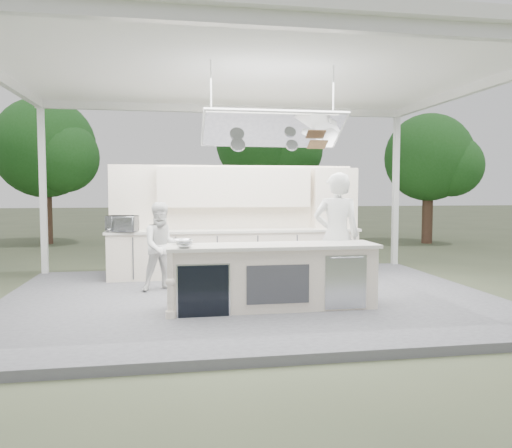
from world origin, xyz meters
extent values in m
plane|color=#4F563B|center=(0.00, 0.00, 0.00)|extent=(90.00, 90.00, 0.00)
cube|color=slate|center=(0.00, 0.00, 0.06)|extent=(8.00, 6.00, 0.12)
cube|color=white|center=(3.90, 2.90, 1.85)|extent=(0.12, 0.12, 3.70)
cube|color=white|center=(-3.90, 2.90, 1.85)|extent=(0.12, 0.12, 3.70)
cube|color=white|center=(0.00, 0.00, 3.78)|extent=(8.20, 6.20, 0.16)
cube|color=white|center=(0.00, -2.90, 3.62)|extent=(8.00, 0.12, 0.16)
cube|color=white|center=(0.00, 2.90, 3.62)|extent=(8.00, 0.12, 0.16)
cube|color=white|center=(3.90, 0.00, 3.62)|extent=(0.12, 6.00, 0.16)
cube|color=white|center=(0.20, -0.90, 2.75)|extent=(2.00, 0.71, 0.43)
cube|color=white|center=(0.20, -0.90, 2.75)|extent=(2.06, 0.76, 0.46)
cylinder|color=white|center=(-0.70, -0.90, 3.23)|extent=(0.02, 0.02, 0.95)
cylinder|color=white|center=(1.10, -0.90, 3.23)|extent=(0.02, 0.02, 0.95)
cylinder|color=silver|center=(-0.30, -0.75, 2.53)|extent=(0.22, 0.14, 0.21)
cylinder|color=silver|center=(0.50, -0.80, 2.53)|extent=(0.18, 0.12, 0.18)
cube|color=olive|center=(0.90, -0.78, 2.55)|extent=(0.28, 0.18, 0.12)
cube|color=white|center=(0.20, -0.90, 0.57)|extent=(3.00, 0.70, 0.90)
cube|color=white|center=(0.20, -0.90, 1.04)|extent=(3.10, 0.78, 0.05)
cylinder|color=white|center=(-1.30, -1.25, 0.58)|extent=(0.11, 0.11, 0.92)
cube|color=black|center=(-0.85, -1.25, 0.48)|extent=(0.70, 0.04, 0.72)
cube|color=silver|center=(-0.85, -1.26, 0.48)|extent=(0.74, 0.03, 0.72)
cube|color=#3A3B40|center=(0.20, -1.26, 0.54)|extent=(0.90, 0.02, 0.55)
cube|color=silver|center=(1.20, -1.26, 0.54)|extent=(0.62, 0.02, 0.78)
cube|color=white|center=(0.00, 1.90, 0.57)|extent=(5.00, 0.65, 0.90)
cube|color=white|center=(0.00, 1.90, 1.04)|extent=(5.08, 0.72, 0.05)
cube|color=white|center=(0.00, 2.20, 1.25)|extent=(5.00, 0.10, 2.25)
cube|color=white|center=(0.00, 2.07, 1.92)|extent=(3.10, 0.38, 0.80)
cube|color=white|center=(2.10, 2.02, 1.67)|extent=(0.90, 0.45, 1.30)
cube|color=olive|center=(2.10, 2.02, 1.67)|extent=(0.84, 0.40, 0.03)
cylinder|color=silver|center=(2.00, 1.88, 1.13)|extent=(0.20, 0.20, 0.12)
cylinder|color=black|center=(2.00, 1.88, 1.29)|extent=(0.17, 0.17, 0.20)
cylinder|color=black|center=(2.35, 1.88, 1.12)|extent=(0.16, 0.16, 0.10)
cone|color=black|center=(2.35, 1.88, 1.29)|extent=(0.14, 0.14, 0.24)
cylinder|color=#4E3427|center=(-5.50, 10.00, 1.05)|extent=(0.36, 0.36, 2.10)
sphere|color=#225921|center=(-5.50, 10.00, 3.29)|extent=(3.40, 3.40, 3.40)
sphere|color=#225921|center=(-4.82, 9.49, 2.95)|extent=(2.38, 2.38, 2.38)
cylinder|color=#4E3427|center=(2.50, 12.00, 1.22)|extent=(0.36, 0.36, 2.45)
sphere|color=#225921|center=(2.50, 12.00, 3.85)|extent=(4.00, 4.00, 4.00)
sphere|color=#225921|center=(3.30, 11.40, 3.45)|extent=(2.80, 2.80, 2.80)
cylinder|color=#4E3427|center=(7.50, 8.00, 0.96)|extent=(0.36, 0.36, 1.92)
sphere|color=#225921|center=(7.50, 8.00, 2.97)|extent=(3.00, 3.00, 3.00)
sphere|color=#225921|center=(8.10, 7.55, 2.67)|extent=(2.10, 2.10, 2.10)
imported|color=white|center=(1.35, -0.40, 1.13)|extent=(0.82, 0.61, 2.03)
imported|color=white|center=(-1.43, 0.68, 0.89)|extent=(0.87, 0.76, 1.54)
imported|color=silver|center=(-2.20, 1.70, 1.22)|extent=(0.61, 0.47, 0.31)
imported|color=silver|center=(-1.10, -0.65, 1.11)|extent=(0.34, 0.34, 0.07)
imported|color=#B9BCC1|center=(-1.10, -1.15, 1.11)|extent=(0.23, 0.23, 0.07)
camera|label=1|loc=(-1.27, -8.06, 1.88)|focal=35.00mm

